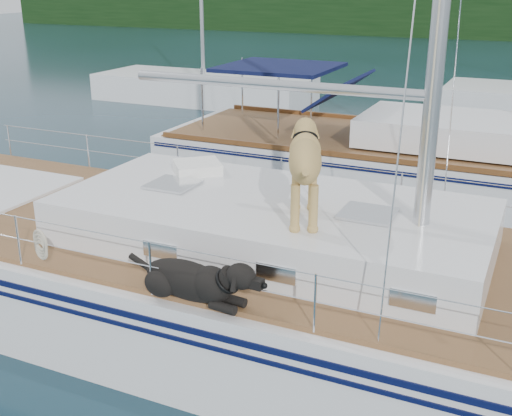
% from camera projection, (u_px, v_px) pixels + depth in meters
% --- Properties ---
extents(ground, '(120.00, 120.00, 0.00)m').
position_uv_depth(ground, '(217.00, 318.00, 8.71)').
color(ground, black).
rests_on(ground, ground).
extents(shore_bank, '(92.00, 1.00, 1.20)m').
position_uv_depth(shore_bank, '(507.00, 30.00, 47.95)').
color(shore_bank, '#595147').
rests_on(shore_bank, ground).
extents(main_sailboat, '(12.00, 3.85, 14.01)m').
position_uv_depth(main_sailboat, '(222.00, 274.00, 8.43)').
color(main_sailboat, white).
rests_on(main_sailboat, ground).
extents(neighbor_sailboat, '(11.00, 3.50, 13.30)m').
position_uv_depth(neighbor_sailboat, '(425.00, 167.00, 13.36)').
color(neighbor_sailboat, white).
rests_on(neighbor_sailboat, ground).
extents(bg_boat_west, '(8.00, 3.00, 11.65)m').
position_uv_depth(bg_boat_west, '(204.00, 89.00, 23.67)').
color(bg_boat_west, white).
rests_on(bg_boat_west, ground).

